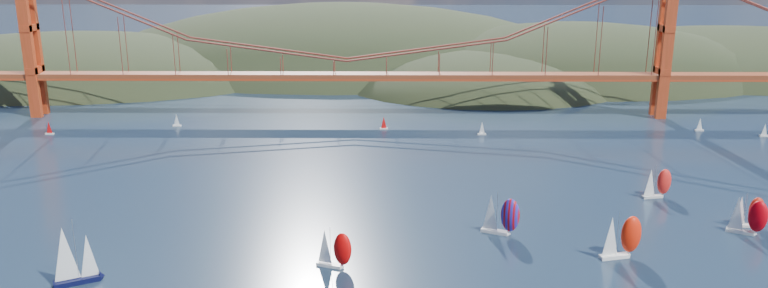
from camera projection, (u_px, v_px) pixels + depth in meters
headlands at (445, 93)px, 388.15m from camera, size 725.00×225.00×96.00m
bridge at (342, 33)px, 281.64m from camera, size 552.00×12.00×55.00m
sloop_navy at (72, 256)px, 153.05m from camera, size 9.73×7.97×14.19m
racer_0 at (333, 248)px, 161.05m from camera, size 8.40×5.48×9.39m
racer_1 at (621, 236)px, 165.46m from camera, size 9.78×5.49×10.96m
racer_2 at (747, 215)px, 178.51m from camera, size 8.90×6.68×10.04m
racer_3 at (657, 183)px, 202.43m from camera, size 8.11×4.24×9.10m
racer_4 at (748, 211)px, 182.90m from camera, size 7.57×3.08×8.71m
racer_rwb at (500, 214)px, 178.41m from camera, size 9.45×6.52×10.58m
distant_boat_2 at (49, 128)px, 264.34m from camera, size 3.00×2.00×4.70m
distant_boat_3 at (177, 120)px, 274.79m from camera, size 3.00×2.00×4.70m
distant_boat_4 at (700, 124)px, 268.82m from camera, size 3.00×2.00×4.70m
distant_boat_5 at (765, 130)px, 261.59m from camera, size 3.00×2.00×4.70m
distant_boat_8 at (482, 128)px, 263.80m from camera, size 3.00×2.00×4.70m
distant_boat_9 at (384, 123)px, 270.79m from camera, size 3.00×2.00×4.70m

